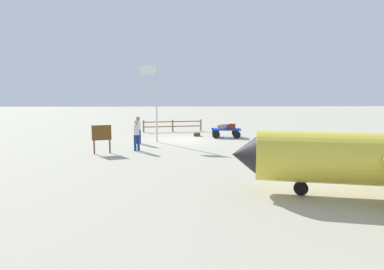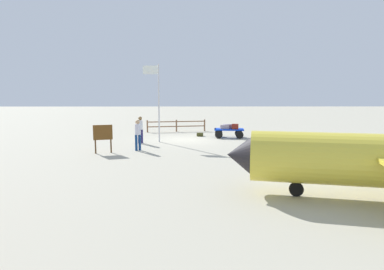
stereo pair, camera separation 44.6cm
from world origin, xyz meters
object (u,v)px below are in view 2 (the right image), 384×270
object	(u,v)px
airplane_near	(377,160)
flagpole	(157,96)
suitcase_navy	(225,127)
suitcase_tan	(228,126)
worker_lead	(138,133)
suitcase_dark	(235,127)
suitcase_grey	(200,135)
worker_trailing	(140,128)
luggage_cart	(229,131)
signboard	(103,135)

from	to	relation	value
airplane_near	flagpole	world-z (taller)	flagpole
suitcase_navy	suitcase_tan	xyz separation A→B (m)	(-0.26, -0.24, 0.01)
worker_lead	suitcase_dark	bearing A→B (deg)	-141.06
suitcase_navy	suitcase_grey	world-z (taller)	suitcase_navy
suitcase_tan	worker_trailing	bearing A→B (deg)	25.12
suitcase_tan	worker_lead	xyz separation A→B (m)	(5.68, 5.38, 0.20)
luggage_cart	flagpole	xyz separation A→B (m)	(4.97, 2.09, 2.58)
luggage_cart	suitcase_grey	distance (m)	2.23
worker_trailing	suitcase_navy	bearing A→B (deg)	-155.88
suitcase_tan	worker_trailing	distance (m)	6.57
luggage_cart	suitcase_dark	xyz separation A→B (m)	(-0.43, 0.26, 0.37)
suitcase_navy	flagpole	bearing A→B (deg)	23.11
luggage_cart	suitcase_dark	world-z (taller)	suitcase_dark
worker_lead	airplane_near	size ratio (longest dim) A/B	0.20
worker_lead	airplane_near	bearing A→B (deg)	134.46
luggage_cart	worker_trailing	world-z (taller)	worker_trailing
suitcase_grey	airplane_near	size ratio (longest dim) A/B	0.06
suitcase_grey	worker_trailing	size ratio (longest dim) A/B	0.29
suitcase_tan	suitcase_grey	xyz separation A→B (m)	(2.00, -0.66, -0.68)
luggage_cart	flagpole	world-z (taller)	flagpole
suitcase_tan	suitcase_dark	size ratio (longest dim) A/B	1.23
luggage_cart	suitcase_tan	distance (m)	0.37
suitcase_dark	signboard	bearing A→B (deg)	36.09
signboard	suitcase_dark	bearing A→B (deg)	-143.91
suitcase_dark	worker_lead	xyz separation A→B (m)	(6.16, 4.98, 0.16)
suitcase_navy	flagpole	distance (m)	5.54
suitcase_grey	signboard	world-z (taller)	signboard
suitcase_dark	signboard	distance (m)	9.77
suitcase_tan	signboard	size ratio (longest dim) A/B	0.42
luggage_cart	suitcase_grey	bearing A→B (deg)	-21.13
suitcase_dark	worker_lead	world-z (taller)	worker_lead
suitcase_tan	flagpole	bearing A→B (deg)	24.39
worker_lead	signboard	size ratio (longest dim) A/B	1.14
suitcase_dark	signboard	xyz separation A→B (m)	(7.90, 5.76, 0.16)
suitcase_navy	airplane_near	bearing A→B (deg)	102.10
suitcase_tan	suitcase_grey	distance (m)	2.22
suitcase_tan	suitcase_dark	world-z (taller)	suitcase_dark
suitcase_grey	flagpole	xyz separation A→B (m)	(2.91, 2.89, 2.93)
airplane_near	signboard	xyz separation A→B (m)	(10.07, -7.72, -0.24)
suitcase_grey	signboard	xyz separation A→B (m)	(5.41, 6.82, 0.87)
suitcase_tan	suitcase_navy	bearing A→B (deg)	42.93
luggage_cart	suitcase_navy	bearing A→B (deg)	18.43
signboard	worker_lead	bearing A→B (deg)	-155.89
worker_trailing	airplane_near	size ratio (longest dim) A/B	0.20
suitcase_tan	flagpole	distance (m)	5.85
suitcase_dark	flagpole	bearing A→B (deg)	18.70
suitcase_navy	signboard	distance (m)	9.28
luggage_cart	worker_lead	distance (m)	7.79
suitcase_navy	airplane_near	size ratio (longest dim) A/B	0.07
worker_lead	luggage_cart	bearing A→B (deg)	-137.57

